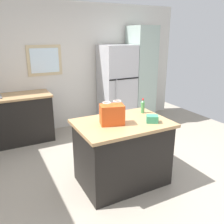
{
  "coord_description": "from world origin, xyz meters",
  "views": [
    {
      "loc": [
        -1.55,
        -2.42,
        1.98
      ],
      "look_at": [
        -0.07,
        0.42,
        0.94
      ],
      "focal_mm": 38.34,
      "sensor_mm": 36.0,
      "label": 1
    }
  ],
  "objects_px": {
    "small_box": "(152,119)",
    "bottle": "(143,106)",
    "tall_cabinet": "(141,75)",
    "shopping_bag": "(112,114)",
    "kitchen_island": "(122,152)",
    "refrigerator": "(117,86)"
  },
  "relations": [
    {
      "from": "kitchen_island",
      "to": "tall_cabinet",
      "type": "relative_size",
      "value": 0.56
    },
    {
      "from": "shopping_bag",
      "to": "bottle",
      "type": "height_order",
      "value": "shopping_bag"
    },
    {
      "from": "tall_cabinet",
      "to": "shopping_bag",
      "type": "height_order",
      "value": "tall_cabinet"
    },
    {
      "from": "small_box",
      "to": "bottle",
      "type": "relative_size",
      "value": 0.69
    },
    {
      "from": "small_box",
      "to": "bottle",
      "type": "height_order",
      "value": "bottle"
    },
    {
      "from": "refrigerator",
      "to": "small_box",
      "type": "relative_size",
      "value": 11.84
    },
    {
      "from": "tall_cabinet",
      "to": "shopping_bag",
      "type": "xyz_separation_m",
      "value": [
        -1.82,
        -2.06,
        -0.06
      ]
    },
    {
      "from": "tall_cabinet",
      "to": "shopping_bag",
      "type": "relative_size",
      "value": 6.4
    },
    {
      "from": "refrigerator",
      "to": "small_box",
      "type": "xyz_separation_m",
      "value": [
        -0.7,
        -2.24,
        0.05
      ]
    },
    {
      "from": "bottle",
      "to": "shopping_bag",
      "type": "bearing_deg",
      "value": -161.61
    },
    {
      "from": "refrigerator",
      "to": "tall_cabinet",
      "type": "xyz_separation_m",
      "value": [
        0.63,
        0.0,
        0.2
      ]
    },
    {
      "from": "refrigerator",
      "to": "shopping_bag",
      "type": "height_order",
      "value": "refrigerator"
    },
    {
      "from": "shopping_bag",
      "to": "small_box",
      "type": "xyz_separation_m",
      "value": [
        0.49,
        -0.18,
        -0.08
      ]
    },
    {
      "from": "shopping_bag",
      "to": "kitchen_island",
      "type": "bearing_deg",
      "value": 2.3
    },
    {
      "from": "tall_cabinet",
      "to": "small_box",
      "type": "xyz_separation_m",
      "value": [
        -1.32,
        -2.24,
        -0.15
      ]
    },
    {
      "from": "kitchen_island",
      "to": "shopping_bag",
      "type": "relative_size",
      "value": 3.61
    },
    {
      "from": "shopping_bag",
      "to": "bottle",
      "type": "xyz_separation_m",
      "value": [
        0.61,
        0.2,
        -0.03
      ]
    },
    {
      "from": "tall_cabinet",
      "to": "shopping_bag",
      "type": "distance_m",
      "value": 2.74
    },
    {
      "from": "tall_cabinet",
      "to": "shopping_bag",
      "type": "bearing_deg",
      "value": -131.45
    },
    {
      "from": "refrigerator",
      "to": "shopping_bag",
      "type": "distance_m",
      "value": 2.38
    },
    {
      "from": "kitchen_island",
      "to": "bottle",
      "type": "bearing_deg",
      "value": 23.57
    },
    {
      "from": "bottle",
      "to": "small_box",
      "type": "bearing_deg",
      "value": -106.36
    }
  ]
}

